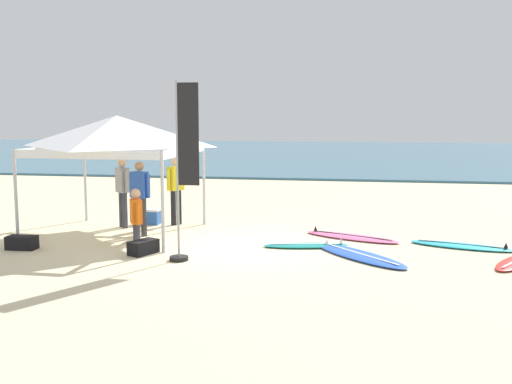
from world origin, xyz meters
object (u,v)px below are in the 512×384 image
at_px(person_grey, 123,188).
at_px(gear_bag_by_pole, 22,243).
at_px(surfboard_pink, 351,237).
at_px(surfboard_blue, 359,255).
at_px(person_orange, 136,214).
at_px(person_blue, 140,193).
at_px(cooler_box, 150,216).
at_px(banner_flag, 184,179).
at_px(surfboard_cyan, 462,246).
at_px(surfboard_teal, 307,245).
at_px(canopy_tent, 117,131).
at_px(person_yellow, 176,186).
at_px(gear_bag_near_tent, 143,247).

distance_m(person_grey, gear_bag_by_pole, 3.01).
bearing_deg(surfboard_pink, surfboard_blue, -84.14).
bearing_deg(surfboard_pink, person_orange, -163.17).
bearing_deg(surfboard_pink, person_blue, -173.63).
bearing_deg(cooler_box, banner_flag, -61.06).
relative_size(surfboard_pink, gear_bag_by_pole, 3.86).
relative_size(surfboard_cyan, surfboard_teal, 1.17).
bearing_deg(surfboard_pink, person_grey, 176.33).
height_order(gear_bag_by_pole, cooler_box, cooler_box).
height_order(canopy_tent, person_grey, canopy_tent).
height_order(person_yellow, cooler_box, person_yellow).
distance_m(surfboard_pink, gear_bag_near_tent, 4.66).
height_order(surfboard_pink, surfboard_blue, same).
distance_m(surfboard_teal, person_blue, 4.02).
bearing_deg(canopy_tent, surfboard_teal, -7.75).
xyz_separation_m(canopy_tent, person_grey, (-0.25, 0.84, -1.40)).
xyz_separation_m(surfboard_pink, cooler_box, (-5.08, 0.93, 0.16)).
bearing_deg(person_orange, person_blue, 105.11).
height_order(surfboard_pink, cooler_box, cooler_box).
bearing_deg(person_orange, banner_flag, -41.39).
height_order(person_grey, gear_bag_near_tent, person_grey).
xyz_separation_m(person_orange, banner_flag, (1.46, -1.28, 0.92)).
height_order(person_blue, cooler_box, person_blue).
bearing_deg(surfboard_blue, surfboard_cyan, 30.16).
xyz_separation_m(person_yellow, gear_bag_near_tent, (0.34, -3.24, -0.85)).
xyz_separation_m(surfboard_cyan, person_orange, (-6.86, -0.83, 0.62)).
bearing_deg(surfboard_cyan, gear_bag_by_pole, -168.96).
xyz_separation_m(person_orange, gear_bag_by_pole, (-2.14, -0.93, -0.52)).
xyz_separation_m(surfboard_teal, surfboard_blue, (1.09, -0.70, -0.00)).
height_order(person_yellow, person_grey, same).
bearing_deg(banner_flag, person_orange, 138.61).
relative_size(surfboard_pink, person_orange, 1.93).
bearing_deg(surfboard_pink, surfboard_teal, -130.17).
relative_size(person_orange, cooler_box, 2.40).
xyz_separation_m(surfboard_pink, gear_bag_near_tent, (-4.07, -2.28, 0.10)).
distance_m(surfboard_cyan, person_orange, 6.93).
bearing_deg(gear_bag_near_tent, person_orange, 118.41).
xyz_separation_m(surfboard_teal, person_grey, (-4.66, 1.44, 0.95)).
bearing_deg(surfboard_cyan, surfboard_blue, -149.84).
bearing_deg(gear_bag_near_tent, person_blue, 112.29).
height_order(surfboard_cyan, gear_bag_near_tent, gear_bag_near_tent).
xyz_separation_m(person_orange, cooler_box, (-0.53, 2.30, -0.46)).
height_order(surfboard_teal, cooler_box, cooler_box).
height_order(person_yellow, gear_bag_near_tent, person_yellow).
relative_size(surfboard_cyan, person_blue, 1.28).
bearing_deg(surfboard_cyan, gear_bag_near_tent, -164.79).
xyz_separation_m(surfboard_teal, person_yellow, (-3.49, 2.04, 0.95)).
bearing_deg(person_yellow, person_grey, -152.63).
relative_size(surfboard_cyan, person_yellow, 1.28).
bearing_deg(gear_bag_near_tent, surfboard_cyan, 15.21).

